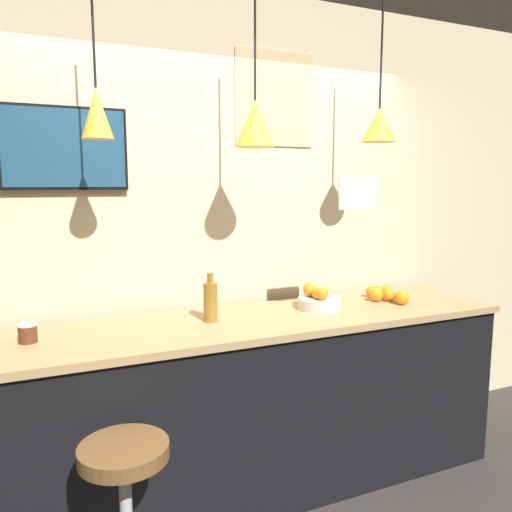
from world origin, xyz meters
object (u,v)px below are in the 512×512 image
object	(u,v)px
bar_stool	(126,500)
fruit_bowl	(319,300)
juice_bottle	(210,301)
spread_jar	(28,333)
mounted_tv	(65,148)

from	to	relation	value
bar_stool	fruit_bowl	size ratio (longest dim) A/B	2.85
bar_stool	juice_bottle	size ratio (longest dim) A/B	2.77
fruit_bowl	spread_jar	xyz separation A→B (m)	(-1.59, -0.00, -0.01)
fruit_bowl	mounted_tv	distance (m)	1.66
juice_bottle	mounted_tv	size ratio (longest dim) A/B	0.41
spread_jar	bar_stool	bearing A→B (deg)	-62.79
fruit_bowl	juice_bottle	xyz separation A→B (m)	(-0.68, -0.00, 0.06)
fruit_bowl	mounted_tv	world-z (taller)	mounted_tv
juice_bottle	mounted_tv	distance (m)	1.12
bar_stool	spread_jar	xyz separation A→B (m)	(-0.33, 0.64, 0.55)
bar_stool	mounted_tv	size ratio (longest dim) A/B	1.15
bar_stool	spread_jar	world-z (taller)	spread_jar
bar_stool	spread_jar	size ratio (longest dim) A/B	8.23
bar_stool	mounted_tv	bearing A→B (deg)	95.76
spread_jar	mounted_tv	bearing A→B (deg)	58.17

